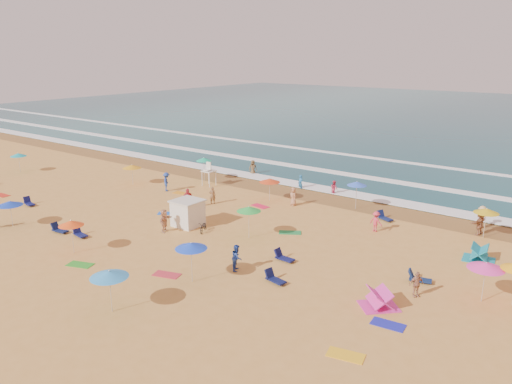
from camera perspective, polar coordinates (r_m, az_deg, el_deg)
The scene contains 13 objects.
ground at distance 39.12m, azimuth -3.90°, elevation -4.31°, with size 220.00×220.00×0.00m, color gold.
ocean at distance 115.08m, azimuth 24.76°, elevation 7.65°, with size 220.00×140.00×0.18m, color #0C4756.
wet_sand at distance 48.78m, azimuth 5.70°, elevation -0.26°, with size 220.00×220.00×0.00m, color olive.
surf_foam at distance 56.25m, azimuth 10.39°, elevation 1.82°, with size 200.00×18.70×0.05m.
cabana at distance 39.98m, azimuth -7.79°, elevation -2.46°, with size 2.00×2.00×2.00m, color white.
cabana_roof at distance 39.66m, azimuth -7.85°, elevation -1.01°, with size 2.20×2.20×0.12m, color silver.
bicycle at distance 38.71m, azimuth -6.06°, elevation -3.96°, with size 0.53×1.52×0.80m, color black.
lifeguard_stand at distance 51.67m, azimuth -5.40°, elevation 1.86°, with size 1.20×1.20×2.10m, color white, non-canonical shape.
beach_umbrellas at distance 38.04m, azimuth -3.71°, elevation -1.46°, with size 61.89×27.56×0.78m.
loungers at distance 34.99m, azimuth -0.99°, elevation -6.46°, with size 47.11×18.59×0.34m.
towels at distance 36.55m, azimuth -3.27°, elevation -5.75°, with size 51.33×18.59×0.03m.
popup_tents at distance 32.31m, azimuth 19.74°, elevation -8.57°, with size 5.11×12.19×1.20m.
beachgoers at distance 42.45m, azimuth 0.94°, elevation -1.46°, with size 45.73×27.76×2.15m.
Camera 1 is at (24.12, -27.72, 13.41)m, focal length 35.00 mm.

